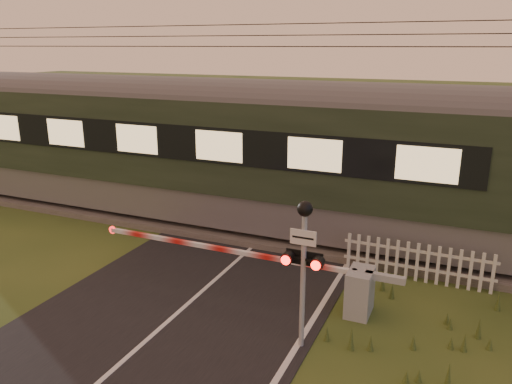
% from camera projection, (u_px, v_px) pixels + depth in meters
% --- Properties ---
extents(ground, '(160.00, 160.00, 0.00)m').
position_uv_depth(ground, '(152.00, 336.00, 9.88)').
color(ground, '#2D451A').
rests_on(ground, ground).
extents(road, '(6.00, 140.00, 0.03)m').
position_uv_depth(road, '(146.00, 342.00, 9.67)').
color(road, black).
rests_on(road, ground).
extents(track_bed, '(140.00, 3.40, 0.39)m').
position_uv_depth(track_bed, '(273.00, 227.00, 15.58)').
color(track_bed, '#47423D').
rests_on(track_bed, ground).
extents(overhead_wires, '(120.00, 0.62, 0.62)m').
position_uv_depth(overhead_wires, '(275.00, 38.00, 13.97)').
color(overhead_wires, black).
rests_on(overhead_wires, ground).
extents(boom_gate, '(7.49, 0.78, 1.03)m').
position_uv_depth(boom_gate, '(340.00, 285.00, 10.74)').
color(boom_gate, gray).
rests_on(boom_gate, ground).
extents(crossing_signal, '(0.74, 0.33, 2.92)m').
position_uv_depth(crossing_signal, '(304.00, 249.00, 8.99)').
color(crossing_signal, gray).
rests_on(crossing_signal, ground).
extents(picket_fence, '(3.59, 0.08, 0.98)m').
position_uv_depth(picket_fence, '(417.00, 262.00, 12.07)').
color(picket_fence, silver).
rests_on(picket_fence, ground).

